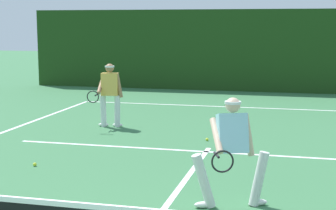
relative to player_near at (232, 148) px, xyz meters
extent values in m
cube|color=white|center=(-0.88, 8.88, -0.84)|extent=(9.89, 0.10, 0.01)
cube|color=white|center=(-0.88, 3.08, -0.84)|extent=(8.06, 0.10, 0.01)
cube|color=white|center=(-0.88, 0.21, -0.84)|extent=(0.10, 6.40, 0.01)
cube|color=white|center=(-0.88, -2.99, 0.13)|extent=(10.66, 0.03, 0.05)
cylinder|color=silver|center=(0.37, 0.16, -0.46)|extent=(0.31, 0.23, 0.79)
cylinder|color=silver|center=(-0.36, -0.13, -0.46)|extent=(0.38, 0.26, 0.78)
ellipsoid|color=white|center=(0.37, 0.16, -0.80)|extent=(0.28, 0.20, 0.09)
ellipsoid|color=white|center=(-0.36, -0.13, -0.80)|extent=(0.28, 0.20, 0.09)
cube|color=#9EDBEA|center=(0.00, 0.01, 0.20)|extent=(0.49, 0.46, 0.58)
cylinder|color=beige|center=(0.21, 0.09, 0.18)|extent=(0.22, 0.16, 0.60)
cylinder|color=beige|center=(-0.21, -0.07, 0.18)|extent=(0.28, 0.53, 0.43)
sphere|color=beige|center=(0.00, 0.01, 0.59)|extent=(0.21, 0.21, 0.21)
cylinder|color=white|center=(0.00, 0.01, 0.63)|extent=(0.29, 0.29, 0.04)
cylinder|color=black|center=(-0.16, -0.32, -0.03)|extent=(0.12, 0.25, 0.03)
torus|color=black|center=(-0.04, -0.63, -0.03)|extent=(0.28, 0.13, 0.29)
cylinder|color=silver|center=(-3.45, 5.09, -0.45)|extent=(0.17, 0.16, 0.78)
cylinder|color=silver|center=(-3.80, 5.05, -0.45)|extent=(0.17, 0.16, 0.79)
ellipsoid|color=white|center=(-3.45, 5.09, -0.80)|extent=(0.27, 0.14, 0.09)
ellipsoid|color=white|center=(-3.80, 5.05, -0.80)|extent=(0.27, 0.14, 0.09)
cube|color=#E5B24C|center=(-3.62, 5.07, 0.21)|extent=(0.43, 0.27, 0.55)
cylinder|color=#9E704C|center=(-3.40, 5.10, 0.19)|extent=(0.20, 0.12, 0.61)
cylinder|color=#9E704C|center=(-3.84, 5.04, 0.19)|extent=(0.16, 0.56, 0.41)
sphere|color=#9E704C|center=(-3.62, 5.07, 0.61)|extent=(0.21, 0.21, 0.21)
cylinder|color=white|center=(-3.62, 5.07, 0.65)|extent=(0.25, 0.25, 0.04)
cylinder|color=black|center=(-3.86, 4.79, -0.02)|extent=(0.06, 0.26, 0.03)
torus|color=black|center=(-3.82, 4.45, -0.02)|extent=(0.29, 0.06, 0.29)
sphere|color=#D1E033|center=(-3.68, 1.28, -0.81)|extent=(0.07, 0.07, 0.07)
sphere|color=#D1E033|center=(-1.03, 4.06, -0.81)|extent=(0.07, 0.07, 0.07)
cube|color=#1B3B14|center=(-0.88, 12.74, 0.68)|extent=(17.24, 0.12, 3.04)
camera|label=1|loc=(0.86, -7.11, 1.70)|focal=56.92mm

